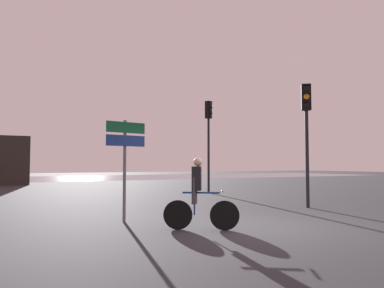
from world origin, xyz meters
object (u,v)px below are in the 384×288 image
traffic_light_near_right (307,121)px  cyclist (198,193)px  traffic_light_far_right (209,129)px  direction_sign_post (125,151)px

traffic_light_near_right → cyclist: bearing=60.5°
traffic_light_far_right → cyclist: 11.13m
traffic_light_far_right → traffic_light_near_right: bearing=60.7°
direction_sign_post → traffic_light_near_right: bearing=170.3°
traffic_light_near_right → direction_sign_post: (-6.47, -0.19, -1.15)m
direction_sign_post → cyclist: direction_sign_post is taller
traffic_light_far_right → traffic_light_near_right: traffic_light_far_right is taller
direction_sign_post → cyclist: bearing=109.8°
traffic_light_near_right → direction_sign_post: 6.57m
traffic_light_far_right → cyclist: (-5.68, -9.25, -2.46)m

